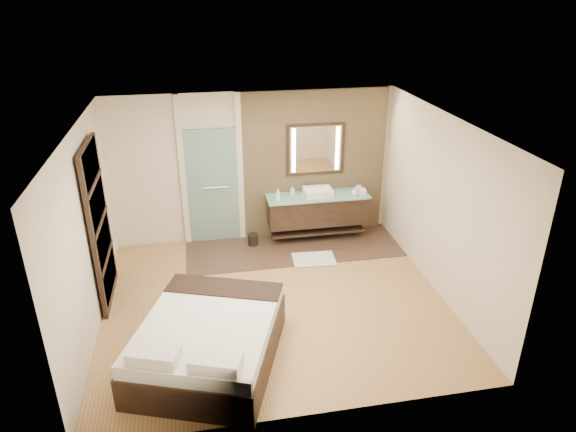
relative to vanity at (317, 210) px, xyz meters
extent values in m
plane|color=olive|center=(-1.10, -1.92, -0.58)|extent=(5.00, 5.00, 0.00)
cube|color=#3A261F|center=(-0.50, -0.32, -0.57)|extent=(3.80, 1.30, 0.01)
cube|color=tan|center=(0.00, 0.29, 0.77)|extent=(2.60, 0.08, 2.70)
cube|color=black|center=(0.00, 0.00, -0.01)|extent=(1.80, 0.50, 0.50)
cube|color=black|center=(0.00, 0.00, -0.40)|extent=(1.71, 0.45, 0.04)
cube|color=#8CD5C4|center=(0.00, -0.02, 0.27)|extent=(1.85, 0.55, 0.03)
cube|color=white|center=(0.00, -0.02, 0.35)|extent=(0.50, 0.38, 0.13)
cylinder|color=silver|center=(0.00, 0.17, 0.37)|extent=(0.03, 0.03, 0.18)
cylinder|color=silver|center=(0.00, 0.13, 0.45)|extent=(0.02, 0.10, 0.02)
cube|color=black|center=(0.00, 0.24, 1.07)|extent=(1.06, 0.03, 0.96)
cube|color=white|center=(0.00, 0.23, 1.07)|extent=(0.94, 0.01, 0.84)
cube|color=#FFECBF|center=(-0.40, 0.22, 1.07)|extent=(0.07, 0.01, 0.80)
cube|color=#FFECBF|center=(0.40, 0.22, 1.07)|extent=(0.07, 0.01, 0.80)
cube|color=#A8D5D1|center=(-1.85, 0.28, 0.47)|extent=(0.90, 0.05, 2.10)
cylinder|color=silver|center=(-1.80, 0.23, 0.47)|extent=(0.45, 0.03, 0.03)
cube|color=beige|center=(-2.35, 0.29, 0.77)|extent=(0.10, 0.08, 2.70)
cube|color=beige|center=(-1.35, 0.29, 0.77)|extent=(0.10, 0.08, 2.70)
cube|color=black|center=(-3.53, -1.32, 0.62)|extent=(0.06, 1.20, 2.40)
cube|color=beige|center=(-3.51, -1.32, -0.21)|extent=(0.02, 1.06, 0.52)
cube|color=beige|center=(-3.51, -1.32, 0.38)|extent=(0.02, 1.06, 0.52)
cube|color=beige|center=(-3.51, -1.32, 0.96)|extent=(0.02, 1.06, 0.52)
cube|color=beige|center=(-3.51, -1.32, 1.55)|extent=(0.02, 1.06, 0.52)
cube|color=black|center=(-2.12, -3.07, -0.36)|extent=(2.16, 2.40, 0.44)
cube|color=white|center=(-2.12, -3.07, -0.06)|extent=(2.10, 2.33, 0.18)
cube|color=black|center=(-1.87, -2.37, 0.03)|extent=(1.59, 0.94, 0.04)
cube|color=white|center=(-2.71, -3.69, 0.11)|extent=(0.61, 0.46, 0.14)
cube|color=white|center=(-2.06, -3.93, 0.11)|extent=(0.61, 0.46, 0.14)
cube|color=silver|center=(-0.24, -0.80, -0.56)|extent=(0.75, 0.55, 0.02)
cylinder|color=black|center=(-1.20, -0.07, -0.47)|extent=(0.19, 0.19, 0.22)
cube|color=white|center=(0.80, -0.10, 0.33)|extent=(0.13, 0.13, 0.10)
imported|color=silver|center=(-0.74, -0.12, 0.40)|extent=(0.11, 0.11, 0.23)
imported|color=#B2B2B2|center=(-0.44, 0.11, 0.37)|extent=(0.08, 0.08, 0.16)
imported|color=#BFF0E7|center=(0.64, -0.14, 0.36)|extent=(0.13, 0.13, 0.15)
imported|color=white|center=(0.79, 0.08, 0.33)|extent=(0.12, 0.12, 0.09)
camera|label=1|loc=(-2.10, -8.29, 3.79)|focal=32.00mm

